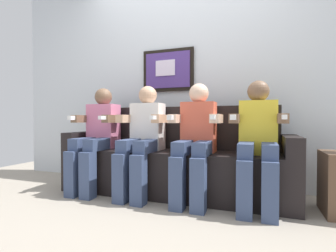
{
  "coord_description": "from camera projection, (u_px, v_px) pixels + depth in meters",
  "views": [
    {
      "loc": [
        0.83,
        -2.14,
        0.76
      ],
      "look_at": [
        0.0,
        0.15,
        0.7
      ],
      "focal_mm": 27.14,
      "sensor_mm": 36.0,
      "label": 1
    }
  ],
  "objects": [
    {
      "name": "ground_plane",
      "position": [
        162.0,
        203.0,
        2.31
      ],
      "size": [
        6.13,
        6.13,
        0.0
      ],
      "primitive_type": "plane",
      "color": "#9E9384"
    },
    {
      "name": "back_wall_assembly",
      "position": [
        185.0,
        74.0,
        3.0
      ],
      "size": [
        4.72,
        0.1,
        2.6
      ],
      "color": "silver",
      "rests_on": "ground_plane"
    },
    {
      "name": "couch",
      "position": [
        174.0,
        163.0,
        2.61
      ],
      "size": [
        2.32,
        0.58,
        0.9
      ],
      "color": "black",
      "rests_on": "ground_plane"
    },
    {
      "name": "person_leftmost",
      "position": [
        97.0,
        134.0,
        2.72
      ],
      "size": [
        0.46,
        0.56,
        1.11
      ],
      "color": "pink",
      "rests_on": "ground_plane"
    },
    {
      "name": "person_left_center",
      "position": [
        143.0,
        135.0,
        2.54
      ],
      "size": [
        0.46,
        0.56,
        1.11
      ],
      "color": "white",
      "rests_on": "ground_plane"
    },
    {
      "name": "person_right_center",
      "position": [
        196.0,
        136.0,
        2.35
      ],
      "size": [
        0.46,
        0.56,
        1.11
      ],
      "color": "#D8593F",
      "rests_on": "ground_plane"
    },
    {
      "name": "person_rightmost",
      "position": [
        258.0,
        138.0,
        2.17
      ],
      "size": [
        0.46,
        0.56,
        1.11
      ],
      "color": "yellow",
      "rests_on": "ground_plane"
    }
  ]
}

